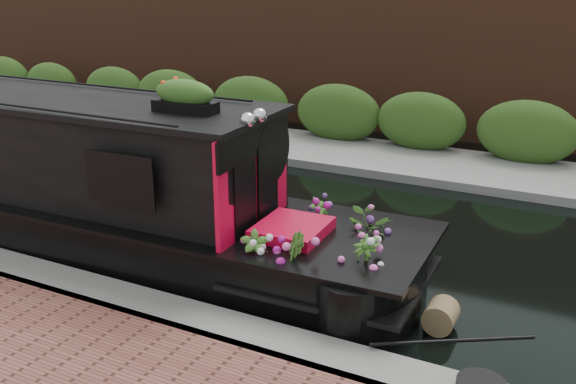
% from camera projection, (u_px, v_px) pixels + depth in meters
% --- Properties ---
extents(ground, '(80.00, 80.00, 0.00)m').
position_uv_depth(ground, '(210.00, 213.00, 10.76)').
color(ground, black).
rests_on(ground, ground).
extents(near_bank_coping, '(40.00, 0.60, 0.50)m').
position_uv_depth(near_bank_coping, '(63.00, 296.00, 7.99)').
color(near_bank_coping, slate).
rests_on(near_bank_coping, ground).
extents(far_bank_path, '(40.00, 2.40, 0.34)m').
position_uv_depth(far_bank_path, '(315.00, 153.00, 14.30)').
color(far_bank_path, gray).
rests_on(far_bank_path, ground).
extents(far_hedge, '(40.00, 1.10, 2.80)m').
position_uv_depth(far_hedge, '(331.00, 144.00, 15.06)').
color(far_hedge, '#2D4F1A').
rests_on(far_hedge, ground).
extents(far_brick_wall, '(40.00, 1.00, 8.00)m').
position_uv_depth(far_brick_wall, '(363.00, 126.00, 16.82)').
color(far_brick_wall, '#532C1C').
rests_on(far_brick_wall, ground).
extents(narrowboat, '(12.01, 2.46, 2.80)m').
position_uv_depth(narrowboat, '(22.00, 179.00, 9.78)').
color(narrowboat, black).
rests_on(narrowboat, ground).
extents(rope_fender, '(0.36, 0.37, 0.36)m').
position_uv_depth(rope_fender, '(441.00, 316.00, 7.19)').
color(rope_fender, brown).
rests_on(rope_fender, ground).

